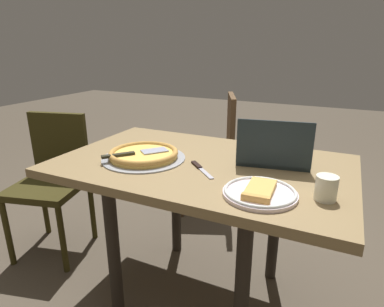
# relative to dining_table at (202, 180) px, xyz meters

# --- Properties ---
(ground_plane) EXTENTS (12.00, 12.00, 0.00)m
(ground_plane) POSITION_rel_dining_table_xyz_m (0.00, 0.00, -0.66)
(ground_plane) COLOR #4B4133
(dining_table) EXTENTS (1.31, 0.81, 0.74)m
(dining_table) POSITION_rel_dining_table_xyz_m (0.00, 0.00, 0.00)
(dining_table) COLOR olive
(dining_table) RESTS_ON ground_plane
(laptop) EXTENTS (0.35, 0.30, 0.21)m
(laptop) POSITION_rel_dining_table_xyz_m (0.29, 0.13, 0.13)
(laptop) COLOR #1F2B2F
(laptop) RESTS_ON dining_table
(pizza_plate) EXTENTS (0.26, 0.26, 0.04)m
(pizza_plate) POSITION_rel_dining_table_xyz_m (0.32, -0.23, 0.10)
(pizza_plate) COLOR white
(pizza_plate) RESTS_ON dining_table
(pizza_tray) EXTENTS (0.39, 0.39, 0.04)m
(pizza_tray) POSITION_rel_dining_table_xyz_m (-0.26, -0.08, 0.11)
(pizza_tray) COLOR #979AA1
(pizza_tray) RESTS_ON dining_table
(table_knife) EXTENTS (0.16, 0.15, 0.01)m
(table_knife) POSITION_rel_dining_table_xyz_m (0.03, -0.08, 0.09)
(table_knife) COLOR #BAB8C6
(table_knife) RESTS_ON dining_table
(drink_cup) EXTENTS (0.07, 0.07, 0.09)m
(drink_cup) POSITION_rel_dining_table_xyz_m (0.53, -0.17, 0.13)
(drink_cup) COLOR white
(drink_cup) RESTS_ON dining_table
(chair_near) EXTENTS (0.52, 0.52, 0.90)m
(chair_near) POSITION_rel_dining_table_xyz_m (-0.30, 0.95, -0.13)
(chair_near) COLOR brown
(chair_near) RESTS_ON ground_plane
(chair_far) EXTENTS (0.48, 0.48, 0.86)m
(chair_far) POSITION_rel_dining_table_xyz_m (-1.01, 0.03, -0.16)
(chair_far) COLOR #332D11
(chair_far) RESTS_ON ground_plane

